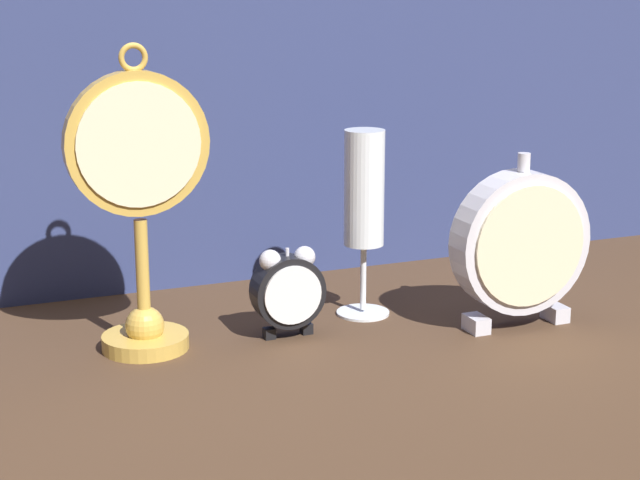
% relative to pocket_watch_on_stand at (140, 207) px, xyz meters
% --- Properties ---
extents(ground_plane, '(4.00, 4.00, 0.00)m').
position_rel_pocket_watch_on_stand_xyz_m(ground_plane, '(0.19, -0.12, -0.16)').
color(ground_plane, '#422D1E').
extents(pocket_watch_on_stand, '(0.15, 0.09, 0.32)m').
position_rel_pocket_watch_on_stand_xyz_m(pocket_watch_on_stand, '(0.00, 0.00, 0.00)').
color(pocket_watch_on_stand, gold).
rests_on(pocket_watch_on_stand, ground_plane).
extents(alarm_clock_twin_bell, '(0.08, 0.03, 0.10)m').
position_rel_pocket_watch_on_stand_xyz_m(alarm_clock_twin_bell, '(0.15, -0.02, -0.10)').
color(alarm_clock_twin_bell, black).
rests_on(alarm_clock_twin_bell, ground_plane).
extents(mantel_clock_silver, '(0.16, 0.04, 0.20)m').
position_rel_pocket_watch_on_stand_xyz_m(mantel_clock_silver, '(0.41, -0.09, -0.06)').
color(mantel_clock_silver, silver).
rests_on(mantel_clock_silver, ground_plane).
extents(champagne_flute, '(0.06, 0.06, 0.22)m').
position_rel_pocket_watch_on_stand_xyz_m(champagne_flute, '(0.26, 0.02, -0.02)').
color(champagne_flute, silver).
rests_on(champagne_flute, ground_plane).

